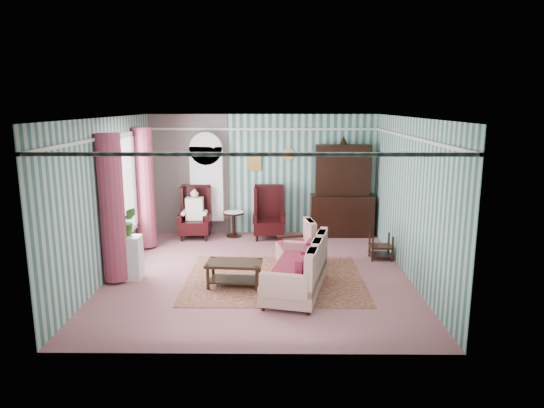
{
  "coord_description": "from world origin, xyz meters",
  "views": [
    {
      "loc": [
        0.33,
        -8.68,
        3.13
      ],
      "look_at": [
        0.24,
        0.6,
        1.22
      ],
      "focal_mm": 32.0,
      "sensor_mm": 36.0,
      "label": 1
    }
  ],
  "objects_px": {
    "plant_stand": "(126,258)",
    "floral_armchair": "(296,242)",
    "dresser_hutch": "(342,188)",
    "wingback_right": "(269,213)",
    "nest_table": "(381,246)",
    "wingback_left": "(195,212)",
    "round_side_table": "(234,224)",
    "seated_woman": "(195,214)",
    "coffee_table": "(234,274)",
    "bookcase": "(207,189)",
    "sofa": "(296,262)"
  },
  "relations": [
    {
      "from": "plant_stand",
      "to": "floral_armchair",
      "type": "distance_m",
      "value": 3.19
    },
    {
      "from": "nest_table",
      "to": "coffee_table",
      "type": "bearing_deg",
      "value": -151.69
    },
    {
      "from": "wingback_left",
      "to": "sofa",
      "type": "relative_size",
      "value": 0.66
    },
    {
      "from": "plant_stand",
      "to": "dresser_hutch",
      "type": "bearing_deg",
      "value": 35.08
    },
    {
      "from": "wingback_right",
      "to": "nest_table",
      "type": "distance_m",
      "value": 2.81
    },
    {
      "from": "wingback_right",
      "to": "plant_stand",
      "type": "height_order",
      "value": "wingback_right"
    },
    {
      "from": "round_side_table",
      "to": "seated_woman",
      "type": "bearing_deg",
      "value": -170.54
    },
    {
      "from": "round_side_table",
      "to": "bookcase",
      "type": "bearing_deg",
      "value": 159.73
    },
    {
      "from": "bookcase",
      "to": "wingback_right",
      "type": "relative_size",
      "value": 1.79
    },
    {
      "from": "wingback_right",
      "to": "round_side_table",
      "type": "height_order",
      "value": "wingback_right"
    },
    {
      "from": "seated_woman",
      "to": "floral_armchair",
      "type": "bearing_deg",
      "value": -41.19
    },
    {
      "from": "bookcase",
      "to": "plant_stand",
      "type": "relative_size",
      "value": 2.8
    },
    {
      "from": "bookcase",
      "to": "nest_table",
      "type": "relative_size",
      "value": 4.15
    },
    {
      "from": "wingback_left",
      "to": "sofa",
      "type": "xyz_separation_m",
      "value": [
        2.25,
        -3.38,
        -0.08
      ]
    },
    {
      "from": "bookcase",
      "to": "seated_woman",
      "type": "bearing_deg",
      "value": -122.66
    },
    {
      "from": "dresser_hutch",
      "to": "nest_table",
      "type": "bearing_deg",
      "value": -72.61
    },
    {
      "from": "floral_armchair",
      "to": "wingback_right",
      "type": "bearing_deg",
      "value": 5.41
    },
    {
      "from": "bookcase",
      "to": "dresser_hutch",
      "type": "distance_m",
      "value": 3.25
    },
    {
      "from": "wingback_right",
      "to": "seated_woman",
      "type": "relative_size",
      "value": 1.06
    },
    {
      "from": "seated_woman",
      "to": "coffee_table",
      "type": "relative_size",
      "value": 1.24
    },
    {
      "from": "dresser_hutch",
      "to": "sofa",
      "type": "height_order",
      "value": "dresser_hutch"
    },
    {
      "from": "wingback_left",
      "to": "plant_stand",
      "type": "height_order",
      "value": "wingback_left"
    },
    {
      "from": "dresser_hutch",
      "to": "round_side_table",
      "type": "distance_m",
      "value": 2.75
    },
    {
      "from": "wingback_right",
      "to": "round_side_table",
      "type": "xyz_separation_m",
      "value": [
        -0.85,
        0.15,
        -0.33
      ]
    },
    {
      "from": "wingback_left",
      "to": "wingback_right",
      "type": "distance_m",
      "value": 1.75
    },
    {
      "from": "plant_stand",
      "to": "wingback_left",
      "type": "bearing_deg",
      "value": 73.78
    },
    {
      "from": "wingback_left",
      "to": "plant_stand",
      "type": "bearing_deg",
      "value": -106.22
    },
    {
      "from": "nest_table",
      "to": "dresser_hutch",
      "type": "bearing_deg",
      "value": 107.39
    },
    {
      "from": "plant_stand",
      "to": "floral_armchair",
      "type": "relative_size",
      "value": 0.8
    },
    {
      "from": "wingback_left",
      "to": "coffee_table",
      "type": "distance_m",
      "value": 3.35
    },
    {
      "from": "wingback_right",
      "to": "wingback_left",
      "type": "bearing_deg",
      "value": 180.0
    },
    {
      "from": "sofa",
      "to": "floral_armchair",
      "type": "height_order",
      "value": "sofa"
    },
    {
      "from": "plant_stand",
      "to": "floral_armchair",
      "type": "xyz_separation_m",
      "value": [
        3.1,
        0.74,
        0.1
      ]
    },
    {
      "from": "dresser_hutch",
      "to": "wingback_left",
      "type": "bearing_deg",
      "value": -175.59
    },
    {
      "from": "wingback_left",
      "to": "round_side_table",
      "type": "bearing_deg",
      "value": 9.46
    },
    {
      "from": "floral_armchair",
      "to": "coffee_table",
      "type": "xyz_separation_m",
      "value": [
        -1.11,
        -1.09,
        -0.28
      ]
    },
    {
      "from": "wingback_left",
      "to": "wingback_right",
      "type": "relative_size",
      "value": 1.0
    },
    {
      "from": "bookcase",
      "to": "seated_woman",
      "type": "relative_size",
      "value": 1.9
    },
    {
      "from": "floral_armchair",
      "to": "coffee_table",
      "type": "bearing_deg",
      "value": 124.6
    },
    {
      "from": "wingback_right",
      "to": "sofa",
      "type": "xyz_separation_m",
      "value": [
        0.5,
        -3.38,
        -0.08
      ]
    },
    {
      "from": "seated_woman",
      "to": "plant_stand",
      "type": "bearing_deg",
      "value": -106.22
    },
    {
      "from": "dresser_hutch",
      "to": "wingback_left",
      "type": "relative_size",
      "value": 1.89
    },
    {
      "from": "dresser_hutch",
      "to": "wingback_right",
      "type": "bearing_deg",
      "value": -171.23
    },
    {
      "from": "wingback_left",
      "to": "nest_table",
      "type": "xyz_separation_m",
      "value": [
        4.07,
        -1.55,
        -0.35
      ]
    },
    {
      "from": "dresser_hutch",
      "to": "plant_stand",
      "type": "xyz_separation_m",
      "value": [
        -4.3,
        -3.02,
        -0.78
      ]
    },
    {
      "from": "wingback_right",
      "to": "seated_woman",
      "type": "bearing_deg",
      "value": 180.0
    },
    {
      "from": "floral_armchair",
      "to": "nest_table",
      "type": "bearing_deg",
      "value": -85.22
    },
    {
      "from": "nest_table",
      "to": "coffee_table",
      "type": "xyz_separation_m",
      "value": [
        -2.88,
        -1.55,
        -0.05
      ]
    },
    {
      "from": "bookcase",
      "to": "wingback_left",
      "type": "xyz_separation_m",
      "value": [
        -0.25,
        -0.39,
        -0.5
      ]
    },
    {
      "from": "floral_armchair",
      "to": "wingback_left",
      "type": "bearing_deg",
      "value": 38.94
    }
  ]
}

